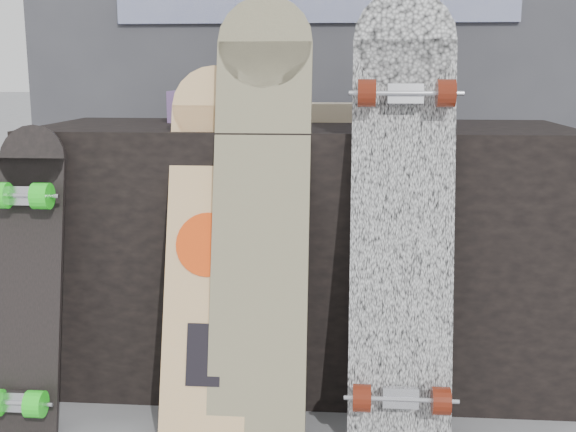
# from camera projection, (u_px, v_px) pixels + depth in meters

# --- Properties ---
(vendor_table) EXTENTS (1.60, 0.60, 0.80)m
(vendor_table) POSITION_uv_depth(u_px,v_px,m) (303.00, 251.00, 2.30)
(vendor_table) COLOR black
(vendor_table) RESTS_ON ground
(booth) EXTENTS (2.40, 0.22, 2.20)m
(booth) POSITION_uv_depth(u_px,v_px,m) (316.00, 37.00, 2.99)
(booth) COLOR #37373D
(booth) RESTS_ON ground
(merch_box_purple) EXTENTS (0.18, 0.12, 0.10)m
(merch_box_purple) POSITION_uv_depth(u_px,v_px,m) (198.00, 106.00, 2.35)
(merch_box_purple) COLOR #533B79
(merch_box_purple) RESTS_ON vendor_table
(merch_box_small) EXTENTS (0.14, 0.14, 0.12)m
(merch_box_small) POSITION_uv_depth(u_px,v_px,m) (409.00, 105.00, 2.27)
(merch_box_small) COLOR #533B79
(merch_box_small) RESTS_ON vendor_table
(merch_box_flat) EXTENTS (0.22, 0.10, 0.06)m
(merch_box_flat) POSITION_uv_depth(u_px,v_px,m) (321.00, 112.00, 2.37)
(merch_box_flat) COLOR #D1B78C
(merch_box_flat) RESTS_ON vendor_table
(longboard_geisha) EXTENTS (0.23, 0.33, 0.98)m
(longboard_geisha) POSITION_uv_depth(u_px,v_px,m) (208.00, 240.00, 1.95)
(longboard_geisha) COLOR beige
(longboard_geisha) RESTS_ON ground
(longboard_celtic) EXTENTS (0.26, 0.34, 1.17)m
(longboard_celtic) POSITION_uv_depth(u_px,v_px,m) (261.00, 202.00, 1.93)
(longboard_celtic) COLOR beige
(longboard_celtic) RESTS_ON ground
(longboard_cascadia) EXTENTS (0.27, 0.32, 1.18)m
(longboard_cascadia) POSITION_uv_depth(u_px,v_px,m) (402.00, 211.00, 1.86)
(longboard_cascadia) COLOR white
(longboard_cascadia) RESTS_ON ground
(skateboard_dark) EXTENTS (0.18, 0.27, 0.82)m
(skateboard_dark) POSITION_uv_depth(u_px,v_px,m) (26.00, 279.00, 1.93)
(skateboard_dark) COLOR black
(skateboard_dark) RESTS_ON ground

